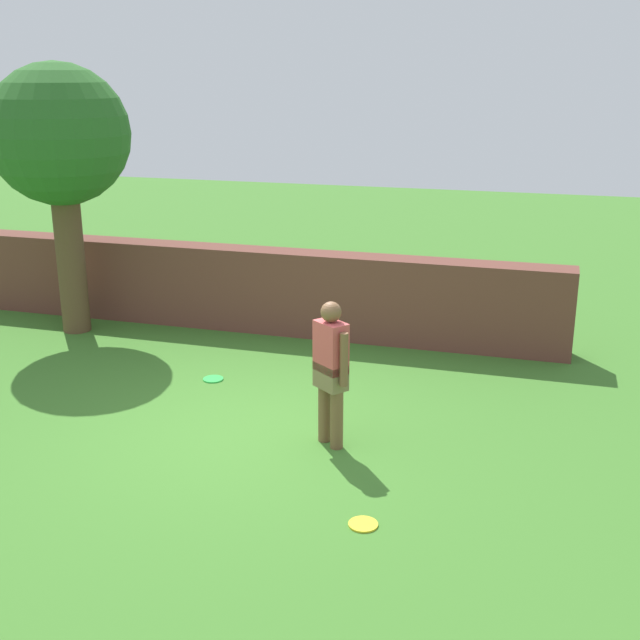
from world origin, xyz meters
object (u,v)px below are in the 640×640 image
(frisbee_green, at_px, (213,379))
(frisbee_yellow, at_px, (363,524))
(tree, at_px, (60,140))
(person, at_px, (331,367))

(frisbee_green, relative_size, frisbee_yellow, 1.00)
(tree, relative_size, person, 2.50)
(tree, bearing_deg, person, -29.13)
(tree, distance_m, frisbee_green, 4.34)
(tree, height_order, frisbee_green, tree)
(tree, xyz_separation_m, frisbee_yellow, (5.65, -4.24, -2.92))
(tree, xyz_separation_m, frisbee_green, (2.91, -1.35, -2.92))
(tree, bearing_deg, frisbee_yellow, -36.90)
(frisbee_yellow, bearing_deg, person, 115.91)
(frisbee_green, bearing_deg, person, -34.77)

